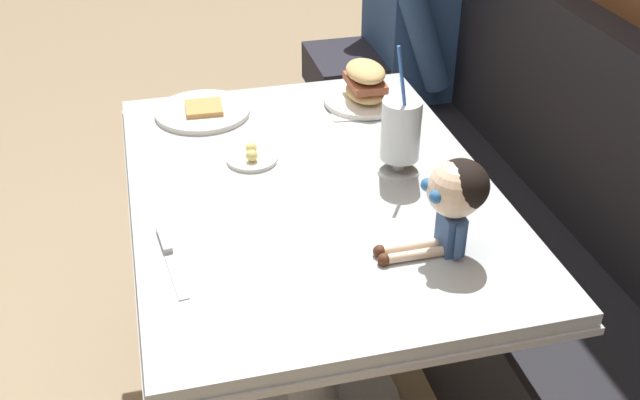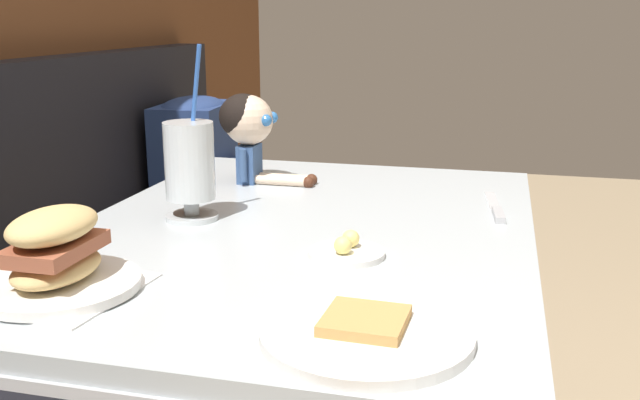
# 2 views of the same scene
# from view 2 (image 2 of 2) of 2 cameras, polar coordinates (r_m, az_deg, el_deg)

# --- Properties ---
(booth_bench) EXTENTS (2.60, 0.48, 1.00)m
(booth_bench) POSITION_cam_2_polar(r_m,az_deg,el_deg) (1.70, -22.82, -13.84)
(booth_bench) COLOR black
(booth_bench) RESTS_ON ground
(diner_table) EXTENTS (1.11, 0.81, 0.74)m
(diner_table) POSITION_cam_2_polar(r_m,az_deg,el_deg) (1.34, -1.40, -10.17)
(diner_table) COLOR #B2BCC1
(diner_table) RESTS_ON ground
(toast_plate) EXTENTS (0.25, 0.25, 0.03)m
(toast_plate) POSITION_cam_2_polar(r_m,az_deg,el_deg) (0.84, 3.72, -10.46)
(toast_plate) COLOR white
(toast_plate) RESTS_ON diner_table
(milkshake_glass) EXTENTS (0.10, 0.10, 0.32)m
(milkshake_glass) POSITION_cam_2_polar(r_m,az_deg,el_deg) (1.31, -10.36, 2.79)
(milkshake_glass) COLOR silver
(milkshake_glass) RESTS_ON diner_table
(sandwich_plate) EXTENTS (0.22, 0.22, 0.12)m
(sandwich_plate) POSITION_cam_2_polar(r_m,az_deg,el_deg) (1.03, -20.31, -4.45)
(sandwich_plate) COLOR white
(sandwich_plate) RESTS_ON diner_table
(butter_saucer) EXTENTS (0.12, 0.12, 0.04)m
(butter_saucer) POSITION_cam_2_polar(r_m,az_deg,el_deg) (1.11, 2.13, -4.08)
(butter_saucer) COLOR white
(butter_saucer) RESTS_ON diner_table
(butter_knife) EXTENTS (0.24, 0.04, 0.01)m
(butter_knife) POSITION_cam_2_polar(r_m,az_deg,el_deg) (1.39, 13.92, -0.83)
(butter_knife) COLOR silver
(butter_knife) RESTS_ON diner_table
(seated_doll) EXTENTS (0.11, 0.22, 0.20)m
(seated_doll) POSITION_cam_2_polar(r_m,az_deg,el_deg) (1.59, -5.73, 5.98)
(seated_doll) COLOR #385689
(seated_doll) RESTS_ON diner_table
(backpack) EXTENTS (0.32, 0.27, 0.41)m
(backpack) POSITION_cam_2_polar(r_m,az_deg,el_deg) (2.32, -9.74, 3.35)
(backpack) COLOR navy
(backpack) RESTS_ON booth_bench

